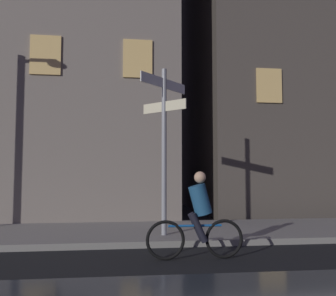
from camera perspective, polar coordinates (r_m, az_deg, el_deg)
The scene contains 4 objects.
sidewalk_kerb at distance 9.71m, azimuth -1.44°, elevation -12.92°, with size 40.00×3.42×0.14m, color gray.
signpost at distance 8.76m, azimuth -0.61°, elevation 2.05°, with size 1.22×1.22×3.96m.
cyclist at distance 6.92m, azimuth 4.64°, elevation -10.80°, with size 1.82×0.32×1.61m.
building_right_block at distance 19.10m, azimuth 21.25°, elevation 15.98°, with size 11.05×7.59×16.07m.
Camera 1 is at (-1.00, -2.13, 1.55)m, focal length 39.24 mm.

